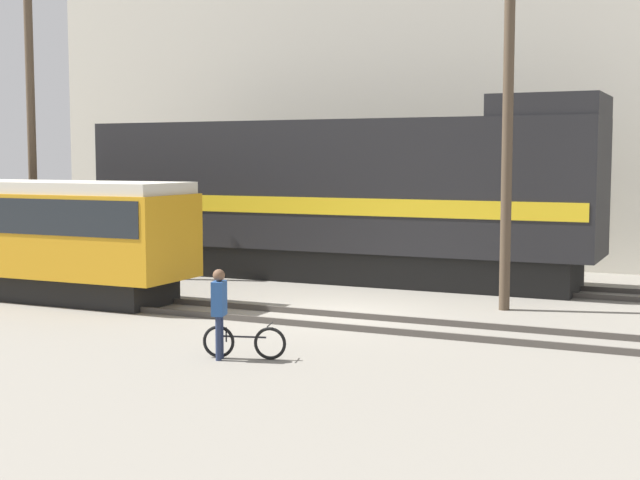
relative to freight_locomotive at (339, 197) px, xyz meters
name	(u,v)px	position (x,y,z in m)	size (l,w,h in m)	color
ground_plane	(335,315)	(2.45, -5.79, -2.58)	(120.00, 120.00, 0.00)	gray
track_near	(318,319)	(2.45, -6.79, -2.51)	(60.00, 1.50, 0.14)	#47423D
track_far	(413,282)	(2.45, 0.00, -2.51)	(60.00, 1.51, 0.14)	#47423D
building_backdrop	(485,56)	(2.45, 8.01, 4.99)	(34.35, 6.00, 15.14)	beige
freight_locomotive	(339,197)	(0.00, 0.00, 0.00)	(16.04, 3.04, 5.50)	black
streetcar	(32,231)	(-6.09, -6.79, -0.77)	(9.26, 2.54, 3.16)	black
bicycle	(244,342)	(2.80, -10.84, -2.26)	(1.57, 0.60, 0.68)	black
person	(219,305)	(2.41, -11.09, -1.53)	(0.31, 0.41, 1.72)	#232D4C
utility_pole_left	(31,126)	(-9.12, -3.39, 2.20)	(0.27, 0.27, 9.56)	#4C3D2D
utility_pole_center	(507,141)	(6.00, -3.39, 1.62)	(0.26, 0.26, 8.40)	#4C3D2D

